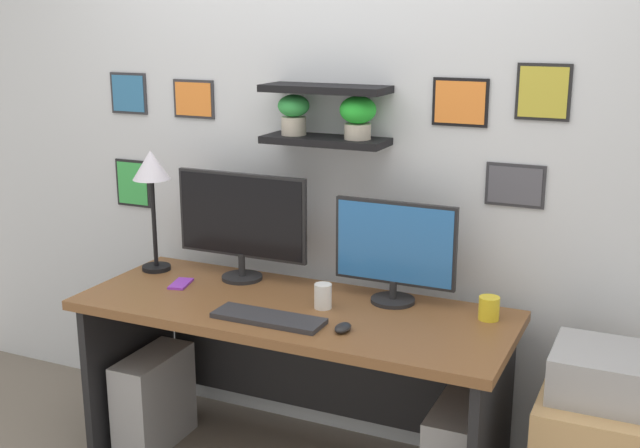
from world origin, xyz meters
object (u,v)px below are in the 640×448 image
(monitor_right, at_px, (395,249))
(computer_tower_left, at_px, (154,400))
(printer, at_px, (608,374))
(computer_mouse, at_px, (343,328))
(keyboard, at_px, (268,318))
(coffee_mug, at_px, (489,308))
(pen_cup, at_px, (323,296))
(desk_lamp, at_px, (151,176))
(desk, at_px, (299,348))
(monitor_left, at_px, (242,221))
(cell_phone, at_px, (181,284))

(monitor_right, bearing_deg, computer_tower_left, -165.52)
(printer, bearing_deg, computer_mouse, -165.78)
(monitor_right, height_order, keyboard, monitor_right)
(coffee_mug, bearing_deg, pen_cup, -166.26)
(desk_lamp, xyz_separation_m, pen_cup, (0.90, -0.13, -0.39))
(keyboard, distance_m, coffee_mug, 0.84)
(desk, relative_size, keyboard, 4.01)
(monitor_left, xyz_separation_m, computer_mouse, (0.64, -0.38, -0.25))
(cell_phone, bearing_deg, desk, -11.05)
(monitor_right, height_order, computer_mouse, monitor_right)
(monitor_left, relative_size, coffee_mug, 6.88)
(desk, xyz_separation_m, printer, (1.20, 0.01, 0.11))
(monitor_left, relative_size, desk_lamp, 1.12)
(desk, xyz_separation_m, monitor_right, (0.35, 0.16, 0.43))
(desk, height_order, cell_phone, cell_phone)
(desk_lamp, distance_m, coffee_mug, 1.58)
(monitor_right, xyz_separation_m, coffee_mug, (0.40, -0.03, -0.18))
(monitor_right, height_order, cell_phone, monitor_right)
(cell_phone, relative_size, pen_cup, 1.40)
(computer_tower_left, bearing_deg, desk_lamp, 116.54)
(computer_mouse, relative_size, pen_cup, 0.90)
(monitor_right, bearing_deg, monitor_left, 179.99)
(computer_mouse, height_order, pen_cup, pen_cup)
(monitor_right, relative_size, cell_phone, 3.61)
(cell_phone, xyz_separation_m, coffee_mug, (1.30, 0.15, 0.04))
(monitor_left, height_order, computer_tower_left, monitor_left)
(cell_phone, distance_m, pen_cup, 0.68)
(desk, relative_size, cell_phone, 12.62)
(monitor_right, bearing_deg, cell_phone, -168.39)
(coffee_mug, bearing_deg, printer, -14.09)
(monitor_left, height_order, desk_lamp, desk_lamp)
(desk_lamp, bearing_deg, pen_cup, -8.35)
(desk_lamp, xyz_separation_m, printer, (1.98, -0.09, -0.53))
(monitor_right, distance_m, computer_mouse, 0.44)
(keyboard, bearing_deg, computer_mouse, 3.49)
(monitor_right, xyz_separation_m, desk_lamp, (-1.13, -0.06, 0.22))
(keyboard, xyz_separation_m, printer, (1.22, 0.25, -0.10))
(computer_mouse, bearing_deg, keyboard, -176.51)
(monitor_right, bearing_deg, computer_mouse, -99.45)
(desk, bearing_deg, monitor_left, 155.50)
(pen_cup, xyz_separation_m, printer, (1.08, 0.04, -0.14))
(monitor_left, xyz_separation_m, desk_lamp, (-0.42, -0.06, 0.17))
(desk_lamp, bearing_deg, computer_tower_left, -63.46)
(monitor_left, bearing_deg, cell_phone, -137.29)
(computer_tower_left, bearing_deg, desk, 8.81)
(monitor_left, height_order, keyboard, monitor_left)
(pen_cup, bearing_deg, desk, 167.79)
(monitor_left, relative_size, computer_mouse, 6.88)
(computer_mouse, bearing_deg, computer_tower_left, 173.23)
(monitor_left, distance_m, desk_lamp, 0.46)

